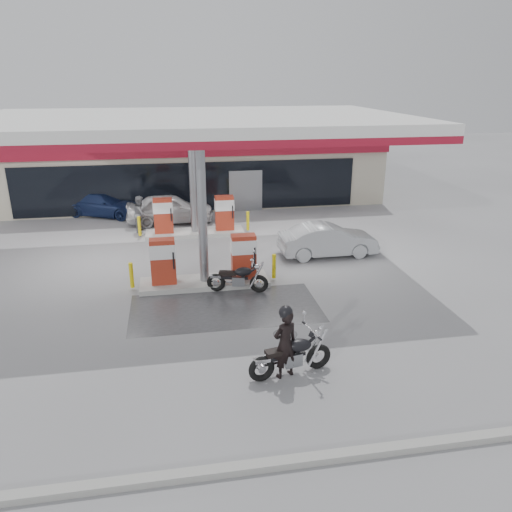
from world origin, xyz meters
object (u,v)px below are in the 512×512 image
Objects in this scene: main_motorcycle at (292,356)px; parked_car_right at (310,190)px; pump_island_near at (204,266)px; pump_island_far at (194,220)px; biker_main at (285,344)px; attendant at (141,214)px; sedan_white at (170,209)px; hatchback_silver at (328,240)px; parked_car_left at (104,204)px; parked_motorcycle at (238,279)px.

main_motorcycle reaches higher than parked_car_right.
pump_island_near is 1.00× the size of pump_island_far.
biker_main is 1.05× the size of attendant.
pump_island_near is 1.20× the size of sedan_white.
hatchback_silver is at bearing 22.86° from pump_island_near.
parked_car_left reaches higher than parked_car_right.
pump_island_near reaches higher than parked_motorcycle.
parked_motorcycle is 14.19m from parked_car_right.
sedan_white is 1.83m from attendant.
biker_main is at bearing 173.55° from parked_car_right.
parked_motorcycle is (1.10, -6.81, -0.23)m from pump_island_far.
attendant is 0.39× the size of parked_car_left.
parked_car_right is (6.12, 12.81, 0.07)m from parked_motorcycle.
pump_island_near is at bearing -131.92° from parked_car_left.
pump_island_near and pump_island_far have the same top height.
pump_island_far reaches higher than attendant.
hatchback_silver reaches higher than parked_motorcycle.
biker_main is 0.45× the size of parked_car_right.
parked_car_left is at bearing -91.49° from biker_main.
sedan_white is (-2.59, 14.24, -0.17)m from biker_main.
main_motorcycle reaches higher than parked_motorcycle.
pump_island_near is 2.86× the size of biker_main.
pump_island_far is 2.86× the size of biker_main.
biker_main reaches higher than hatchback_silver.
parked_car_right is (7.21, 6.00, -0.16)m from pump_island_far.
attendant is (-2.46, 7.00, 0.14)m from pump_island_near.
pump_island_far is at bearing 140.86° from parked_car_right.
main_motorcycle is 0.44m from biker_main.
main_motorcycle is 13.65m from attendant.
pump_island_far is at bearing -107.64° from attendant.
biker_main reaches higher than attendant.
hatchback_silver is at bearing -136.09° from biker_main.
parked_motorcycle is (-0.60, 5.19, -0.02)m from main_motorcycle.
attendant is 0.43× the size of parked_car_right.
biker_main is at bearing 154.74° from hatchback_silver.
main_motorcycle is 18.82m from parked_car_right.
hatchback_silver is (7.68, -4.80, -0.20)m from attendant.
parked_car_left is at bearing 137.20° from pump_island_far.
attendant is 0.43× the size of hatchback_silver.
main_motorcycle is at bearing -81.92° from pump_island_far.
pump_island_near is 6.22m from biker_main.
parked_car_right is at bearing -66.86° from sedan_white.
hatchback_silver reaches higher than main_motorcycle.
biker_main is at bearing -178.78° from main_motorcycle.
pump_island_near is at bearing -97.81° from biker_main.
pump_island_near is at bearing -90.00° from pump_island_far.
main_motorcycle is at bearing 170.76° from biker_main.
pump_island_far is 1.30× the size of parked_car_right.
attendant is at bearing -123.06° from parked_car_left.
parked_motorcycle is 12.32m from parked_car_left.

